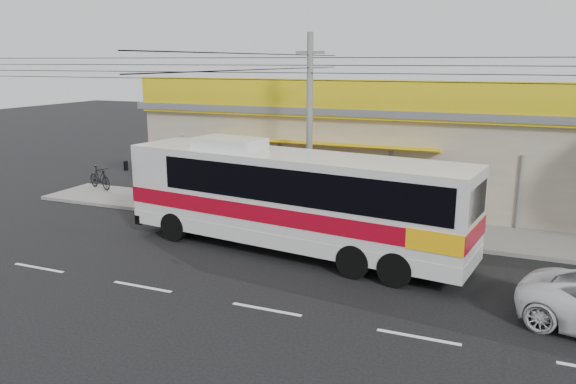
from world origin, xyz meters
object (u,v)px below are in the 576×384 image
at_px(coach_bus, 296,195).
at_px(motorbike_dark, 100,178).
at_px(motorbike_red, 222,201).
at_px(utility_pole, 310,68).

distance_m(coach_bus, motorbike_dark, 13.46).
bearing_deg(motorbike_dark, motorbike_red, -81.36).
xyz_separation_m(motorbike_red, utility_pole, (3.85, 0.19, 5.51)).
distance_m(motorbike_red, motorbike_dark, 8.10).
bearing_deg(coach_bus, motorbike_dark, 167.24).
height_order(coach_bus, utility_pole, utility_pole).
xyz_separation_m(motorbike_red, motorbike_dark, (-7.92, 1.68, 0.05)).
height_order(motorbike_red, utility_pole, utility_pole).
bearing_deg(motorbike_red, utility_pole, -79.33).
height_order(motorbike_red, motorbike_dark, motorbike_dark).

